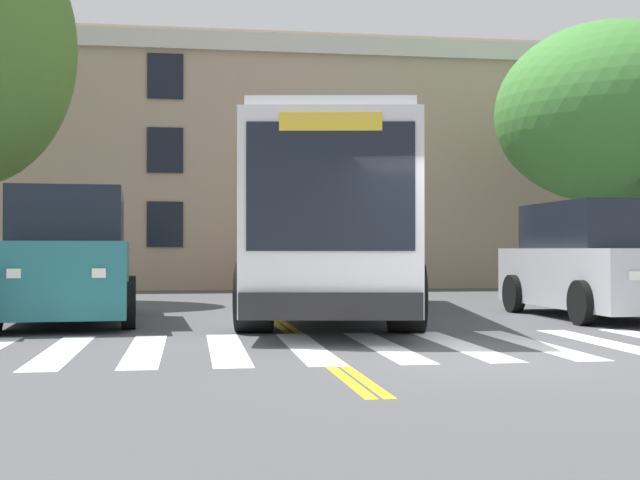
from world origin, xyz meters
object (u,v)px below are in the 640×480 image
object	(u,v)px
car_silver_far_lane	(596,263)
street_tree_curbside_large	(608,114)
car_red_behind_bus	(317,264)
car_teal_near_lane	(70,259)
city_bus	(330,222)

from	to	relation	value
car_silver_far_lane	street_tree_curbside_large	distance (m)	9.07
car_silver_far_lane	car_red_behind_bus	distance (m)	11.67
car_teal_near_lane	car_silver_far_lane	bearing A→B (deg)	-2.45
car_teal_near_lane	car_silver_far_lane	size ratio (longest dim) A/B	1.02
street_tree_curbside_large	car_silver_far_lane	bearing A→B (deg)	-118.49
city_bus	car_red_behind_bus	size ratio (longest dim) A/B	2.46
car_teal_near_lane	car_red_behind_bus	distance (m)	12.26
car_silver_far_lane	street_tree_curbside_large	world-z (taller)	street_tree_curbside_large
car_teal_near_lane	street_tree_curbside_large	world-z (taller)	street_tree_curbside_large
car_teal_near_lane	street_tree_curbside_large	bearing A→B (deg)	26.68
car_silver_far_lane	car_red_behind_bus	xyz separation A→B (m)	(-3.58, 11.11, -0.19)
city_bus	car_teal_near_lane	distance (m)	4.84
car_teal_near_lane	street_tree_curbside_large	distance (m)	15.55
car_teal_near_lane	car_red_behind_bus	world-z (taller)	car_teal_near_lane
street_tree_curbside_large	city_bus	bearing A→B (deg)	-145.49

